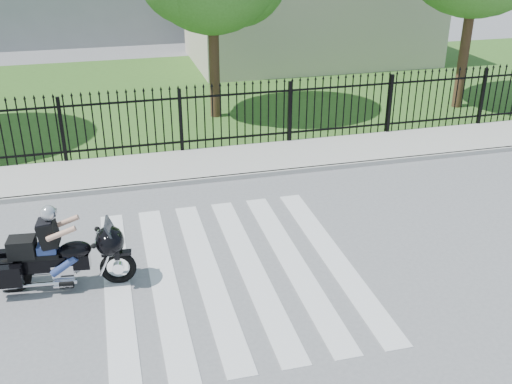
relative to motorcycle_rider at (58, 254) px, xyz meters
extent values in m
plane|color=slate|center=(2.91, -0.24, -0.66)|extent=(120.00, 120.00, 0.00)
cube|color=#ADAAA3|center=(2.91, 4.76, -0.60)|extent=(40.00, 2.00, 0.12)
cube|color=#ADAAA3|center=(2.91, 3.76, -0.60)|extent=(40.00, 0.12, 0.12)
cube|color=#355D1F|center=(2.91, 11.76, -0.65)|extent=(40.00, 12.00, 0.02)
cube|color=black|center=(2.91, 5.76, -0.31)|extent=(26.00, 0.04, 0.05)
cube|color=black|center=(2.91, 5.76, 0.89)|extent=(26.00, 0.04, 0.05)
cylinder|color=#382316|center=(4.41, 8.76, 1.42)|extent=(0.32, 0.32, 4.16)
cylinder|color=#382316|center=(12.41, 7.76, 1.74)|extent=(0.32, 0.32, 4.80)
cube|color=#BEB39F|center=(9.91, 15.76, 1.09)|extent=(10.00, 6.00, 3.50)
torus|color=black|center=(0.96, -0.10, -0.36)|extent=(0.64, 0.19, 0.63)
torus|color=black|center=(-0.81, 0.09, -0.36)|extent=(0.68, 0.21, 0.67)
cube|color=black|center=(-0.08, 0.01, -0.16)|extent=(1.21, 0.35, 0.27)
ellipsoid|color=black|center=(0.28, -0.03, 0.05)|extent=(0.60, 0.42, 0.30)
cube|color=black|center=(-0.27, 0.03, 0.02)|extent=(0.62, 0.35, 0.09)
cube|color=silver|center=(0.05, -0.01, -0.31)|extent=(0.39, 0.31, 0.27)
ellipsoid|color=black|center=(0.87, -0.09, 0.18)|extent=(0.56, 0.71, 0.49)
cube|color=black|center=(-0.56, 0.06, 0.18)|extent=(0.47, 0.39, 0.33)
cube|color=navy|center=(-0.16, 0.02, 0.13)|extent=(0.34, 0.31, 0.16)
sphere|color=#AEB1B6|center=(-0.05, 0.01, 0.79)|extent=(0.27, 0.27, 0.27)
camera|label=1|loc=(1.06, -9.30, 5.26)|focal=42.00mm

